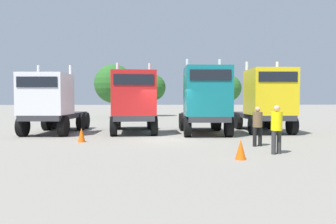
{
  "coord_description": "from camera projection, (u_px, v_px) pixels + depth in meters",
  "views": [
    {
      "loc": [
        -0.65,
        -15.84,
        1.99
      ],
      "look_at": [
        0.23,
        3.01,
        1.23
      ],
      "focal_mm": 33.31,
      "sensor_mm": 36.0,
      "label": 1
    }
  ],
  "objects": [
    {
      "name": "semi_truck_white",
      "position": [
        51.0,
        103.0,
        17.79
      ],
      "size": [
        2.8,
        5.82,
        4.01
      ],
      "rotation": [
        0.0,
        0.0,
        -1.62
      ],
      "color": "#333338",
      "rests_on": "ground"
    },
    {
      "name": "oak_far_left",
      "position": [
        114.0,
        84.0,
        33.9
      ],
      "size": [
        4.23,
        4.23,
        5.81
      ],
      "color": "#4C3823",
      "rests_on": "ground"
    },
    {
      "name": "visitor_with_camera",
      "position": [
        258.0,
        123.0,
        13.19
      ],
      "size": [
        0.51,
        0.51,
        1.68
      ],
      "rotation": [
        0.0,
        0.0,
        5.05
      ],
      "color": "black",
      "rests_on": "ground"
    },
    {
      "name": "ground",
      "position": [
        166.0,
        138.0,
        15.92
      ],
      "size": [
        200.0,
        200.0,
        0.0
      ],
      "primitive_type": "plane",
      "color": "gray"
    },
    {
      "name": "traffic_cone_near",
      "position": [
        81.0,
        135.0,
        14.51
      ],
      "size": [
        0.36,
        0.36,
        0.67
      ],
      "primitive_type": "cone",
      "color": "#F2590C",
      "rests_on": "ground"
    },
    {
      "name": "oak_far_right",
      "position": [
        228.0,
        88.0,
        35.81
      ],
      "size": [
        3.04,
        3.04,
        4.81
      ],
      "color": "#4C3823",
      "rests_on": "ground"
    },
    {
      "name": "visitor_in_hivis",
      "position": [
        277.0,
        126.0,
        11.3
      ],
      "size": [
        0.54,
        0.54,
        1.78
      ],
      "rotation": [
        0.0,
        0.0,
        2.05
      ],
      "color": "#323232",
      "rests_on": "ground"
    },
    {
      "name": "oak_far_centre",
      "position": [
        152.0,
        88.0,
        36.88
      ],
      "size": [
        3.14,
        3.14,
        4.99
      ],
      "color": "#4C3823",
      "rests_on": "ground"
    },
    {
      "name": "traffic_cone_mid",
      "position": [
        241.0,
        149.0,
        10.28
      ],
      "size": [
        0.36,
        0.36,
        0.68
      ],
      "primitive_type": "cone",
      "color": "#F2590C",
      "rests_on": "ground"
    },
    {
      "name": "semi_truck_teal",
      "position": [
        205.0,
        100.0,
        17.48
      ],
      "size": [
        2.68,
        5.82,
        4.34
      ],
      "rotation": [
        0.0,
        0.0,
        -1.59
      ],
      "color": "#333338",
      "rests_on": "ground"
    },
    {
      "name": "semi_truck_yellow",
      "position": [
        267.0,
        100.0,
        18.5
      ],
      "size": [
        2.7,
        5.83,
        4.33
      ],
      "rotation": [
        0.0,
        0.0,
        -1.6
      ],
      "color": "#333338",
      "rests_on": "ground"
    },
    {
      "name": "semi_truck_red",
      "position": [
        134.0,
        102.0,
        18.06
      ],
      "size": [
        2.92,
        6.23,
        4.15
      ],
      "rotation": [
        0.0,
        0.0,
        -1.51
      ],
      "color": "#333338",
      "rests_on": "ground"
    }
  ]
}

